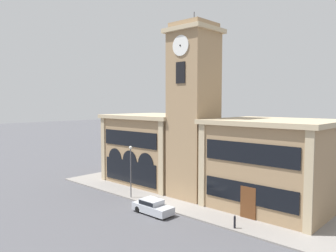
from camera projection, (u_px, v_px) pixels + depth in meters
ground_plane at (159, 209)px, 32.30m from camera, size 300.00×300.00×0.00m
sidewalk_kerb at (204, 193)px, 37.79m from camera, size 35.82×15.02×0.15m
clock_tower at (194, 111)px, 35.59m from camera, size 5.02×5.02×20.13m
town_hall_left_wing at (158, 148)px, 43.47m from camera, size 12.15×10.46×8.90m
town_hall_right_wing at (273, 163)px, 32.49m from camera, size 11.76×10.46×8.81m
parked_car_near at (152, 206)px, 30.86m from camera, size 4.12×1.71×1.36m
street_lamp at (131, 164)px, 35.46m from camera, size 0.36×0.36×5.65m
bollard at (235, 222)px, 26.88m from camera, size 0.18×0.18×1.06m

